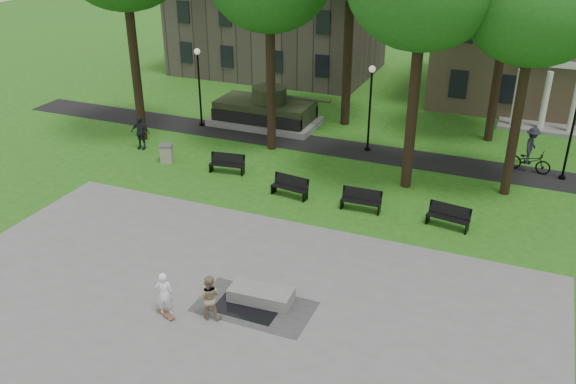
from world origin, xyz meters
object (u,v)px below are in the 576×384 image
(friend_watching, at_px, (209,297))
(skateboarder, at_px, (164,294))
(park_bench_0, at_px, (228,163))
(cyclist, at_px, (530,154))
(trash_bin, at_px, (167,153))
(concrete_block, at_px, (261,294))

(friend_watching, bearing_deg, skateboarder, 2.53)
(friend_watching, height_order, park_bench_0, friend_watching)
(cyclist, distance_m, trash_bin, 18.69)
(park_bench_0, distance_m, trash_bin, 3.63)
(concrete_block, bearing_deg, park_bench_0, 123.61)
(concrete_block, height_order, skateboarder, skateboarder)
(cyclist, xyz_separation_m, trash_bin, (-17.69, -6.02, -0.47))
(skateboarder, bearing_deg, park_bench_0, -96.43)
(concrete_block, distance_m, friend_watching, 2.00)
(trash_bin, bearing_deg, park_bench_0, -0.12)
(cyclist, xyz_separation_m, park_bench_0, (-14.06, -6.03, -0.43))
(friend_watching, relative_size, park_bench_0, 0.87)
(skateboarder, distance_m, cyclist, 20.20)
(friend_watching, bearing_deg, park_bench_0, -78.14)
(concrete_block, height_order, cyclist, cyclist)
(cyclist, bearing_deg, park_bench_0, 123.51)
(concrete_block, xyz_separation_m, skateboarder, (-2.61, -1.94, 0.58))
(park_bench_0, bearing_deg, concrete_block, -64.23)
(park_bench_0, bearing_deg, trash_bin, 172.03)
(friend_watching, distance_m, park_bench_0, 11.95)
(concrete_block, xyz_separation_m, cyclist, (7.88, 15.33, 0.71))
(skateboarder, height_order, park_bench_0, skateboarder)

